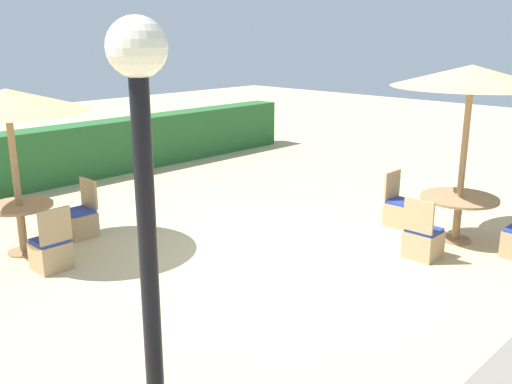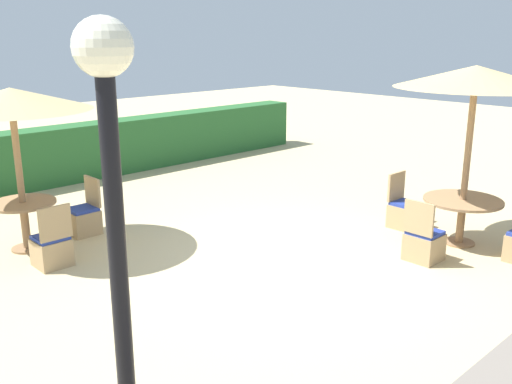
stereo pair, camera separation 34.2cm
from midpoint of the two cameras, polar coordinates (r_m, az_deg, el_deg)
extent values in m
plane|color=#C6B284|center=(8.47, 3.99, -6.67)|extent=(40.00, 40.00, 0.00)
cube|color=#28602D|center=(13.32, -16.94, 3.77)|extent=(13.00, 0.70, 1.24)
cylinder|color=black|center=(3.86, -10.84, -11.11)|extent=(0.12, 0.12, 3.00)
sphere|color=silver|center=(3.45, -12.26, 13.99)|extent=(0.36, 0.36, 0.36)
cylinder|color=#93704C|center=(9.30, 21.36, 2.94)|extent=(0.10, 0.10, 2.68)
cone|color=tan|center=(9.13, 22.15, 10.66)|extent=(2.37, 2.37, 0.32)
cylinder|color=#93704C|center=(9.65, 20.58, -4.74)|extent=(0.48, 0.48, 0.03)
cylinder|color=#93704C|center=(9.55, 20.77, -2.89)|extent=(0.12, 0.12, 0.69)
cylinder|color=#93704C|center=(9.45, 20.98, -0.80)|extent=(1.20, 1.20, 0.04)
cube|color=tan|center=(10.07, 15.63, -2.35)|extent=(0.46, 0.46, 0.40)
cube|color=#233893|center=(10.01, 15.73, -1.12)|extent=(0.42, 0.42, 0.05)
cube|color=tan|center=(10.04, 14.82, 0.57)|extent=(0.46, 0.04, 0.48)
cube|color=tan|center=(8.75, 17.52, -5.26)|extent=(0.46, 0.46, 0.40)
cube|color=#233893|center=(8.67, 17.65, -3.87)|extent=(0.42, 0.42, 0.05)
cube|color=tan|center=(8.41, 17.10, -2.52)|extent=(0.04, 0.46, 0.48)
cylinder|color=#93704C|center=(9.09, -21.60, 1.68)|extent=(0.10, 0.10, 2.38)
cone|color=tan|center=(8.91, -22.31, 8.61)|extent=(2.29, 2.29, 0.32)
cylinder|color=#93704C|center=(9.43, -20.88, -5.26)|extent=(0.48, 0.48, 0.03)
cylinder|color=#93704C|center=(9.31, -21.08, -3.28)|extent=(0.12, 0.12, 0.72)
cylinder|color=#93704C|center=(9.20, -21.31, -1.05)|extent=(0.97, 0.97, 0.04)
cube|color=tan|center=(8.60, -18.67, -5.74)|extent=(0.46, 0.46, 0.40)
cube|color=#233893|center=(8.52, -18.80, -4.33)|extent=(0.42, 0.42, 0.05)
cube|color=tan|center=(8.26, -18.33, -2.98)|extent=(0.46, 0.04, 0.48)
cube|color=tan|center=(9.77, -15.94, -2.93)|extent=(0.46, 0.46, 0.40)
cube|color=#233893|center=(9.70, -16.04, -1.67)|extent=(0.42, 0.42, 0.05)
cube|color=tan|center=(9.72, -15.07, 0.07)|extent=(0.04, 0.46, 0.48)
camera|label=1|loc=(0.17, -88.86, 0.32)|focal=40.00mm
camera|label=2|loc=(0.17, 91.14, -0.32)|focal=40.00mm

